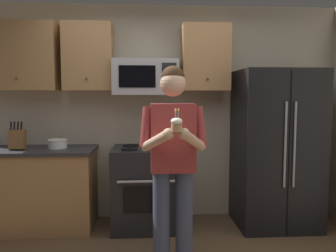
{
  "coord_description": "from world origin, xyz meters",
  "views": [
    {
      "loc": [
        -0.14,
        -2.4,
        1.5
      ],
      "look_at": [
        0.04,
        0.43,
        1.25
      ],
      "focal_mm": 35.57,
      "sensor_mm": 36.0,
      "label": 1
    }
  ],
  "objects_px": {
    "bowl_large_white": "(58,144)",
    "microwave": "(146,78)",
    "knife_block": "(17,139)",
    "oven_range": "(146,187)",
    "cupcake": "(176,124)",
    "person": "(173,156)",
    "refrigerator": "(276,149)"
  },
  "relations": [
    {
      "from": "oven_range",
      "to": "person",
      "type": "bearing_deg",
      "value": -76.06
    },
    {
      "from": "knife_block",
      "to": "microwave",
      "type": "bearing_deg",
      "value": 6.02
    },
    {
      "from": "bowl_large_white",
      "to": "cupcake",
      "type": "bearing_deg",
      "value": -46.72
    },
    {
      "from": "microwave",
      "to": "person",
      "type": "distance_m",
      "value": 1.31
    },
    {
      "from": "knife_block",
      "to": "person",
      "type": "bearing_deg",
      "value": -29.09
    },
    {
      "from": "bowl_large_white",
      "to": "oven_range",
      "type": "bearing_deg",
      "value": -1.86
    },
    {
      "from": "oven_range",
      "to": "bowl_large_white",
      "type": "relative_size",
      "value": 4.32
    },
    {
      "from": "refrigerator",
      "to": "knife_block",
      "type": "relative_size",
      "value": 5.63
    },
    {
      "from": "knife_block",
      "to": "bowl_large_white",
      "type": "relative_size",
      "value": 1.48
    },
    {
      "from": "microwave",
      "to": "cupcake",
      "type": "xyz_separation_m",
      "value": [
        0.23,
        -1.39,
        -0.43
      ]
    },
    {
      "from": "microwave",
      "to": "oven_range",
      "type": "bearing_deg",
      "value": -90.02
    },
    {
      "from": "oven_range",
      "to": "knife_block",
      "type": "xyz_separation_m",
      "value": [
        -1.41,
        -0.03,
        0.57
      ]
    },
    {
      "from": "bowl_large_white",
      "to": "microwave",
      "type": "bearing_deg",
      "value": 5.0
    },
    {
      "from": "refrigerator",
      "to": "knife_block",
      "type": "xyz_separation_m",
      "value": [
        -2.91,
        0.01,
        0.13
      ]
    },
    {
      "from": "knife_block",
      "to": "cupcake",
      "type": "bearing_deg",
      "value": -37.1
    },
    {
      "from": "refrigerator",
      "to": "person",
      "type": "bearing_deg",
      "value": -144.43
    },
    {
      "from": "bowl_large_white",
      "to": "refrigerator",
      "type": "bearing_deg",
      "value": -1.64
    },
    {
      "from": "person",
      "to": "cupcake",
      "type": "bearing_deg",
      "value": -90.0
    },
    {
      "from": "person",
      "to": "cupcake",
      "type": "distance_m",
      "value": 0.44
    },
    {
      "from": "oven_range",
      "to": "refrigerator",
      "type": "distance_m",
      "value": 1.56
    },
    {
      "from": "microwave",
      "to": "knife_block",
      "type": "relative_size",
      "value": 2.31
    },
    {
      "from": "cupcake",
      "to": "person",
      "type": "bearing_deg",
      "value": 90.0
    },
    {
      "from": "knife_block",
      "to": "bowl_large_white",
      "type": "height_order",
      "value": "knife_block"
    },
    {
      "from": "refrigerator",
      "to": "cupcake",
      "type": "xyz_separation_m",
      "value": [
        -1.27,
        -1.23,
        0.39
      ]
    },
    {
      "from": "person",
      "to": "cupcake",
      "type": "height_order",
      "value": "person"
    },
    {
      "from": "oven_range",
      "to": "refrigerator",
      "type": "relative_size",
      "value": 0.52
    },
    {
      "from": "microwave",
      "to": "bowl_large_white",
      "type": "distance_m",
      "value": 1.25
    },
    {
      "from": "microwave",
      "to": "knife_block",
      "type": "bearing_deg",
      "value": -173.98
    },
    {
      "from": "oven_range",
      "to": "person",
      "type": "xyz_separation_m",
      "value": [
        0.23,
        -0.94,
        0.53
      ]
    },
    {
      "from": "knife_block",
      "to": "oven_range",
      "type": "bearing_deg",
      "value": 1.2
    },
    {
      "from": "cupcake",
      "to": "bowl_large_white",
      "type": "bearing_deg",
      "value": 133.28
    },
    {
      "from": "bowl_large_white",
      "to": "person",
      "type": "xyz_separation_m",
      "value": [
        1.23,
        -0.98,
        0.02
      ]
    }
  ]
}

